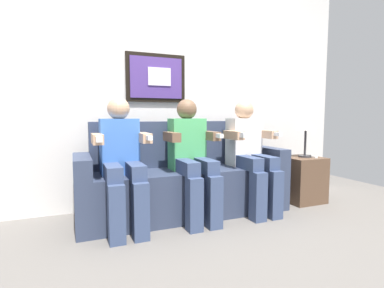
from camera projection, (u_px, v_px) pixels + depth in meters
name	position (u px, v px, depth m)	size (l,w,h in m)	color
ground_plane	(198.00, 224.00, 2.57)	(5.74, 5.74, 0.00)	#66605B
back_wall_assembly	(170.00, 84.00, 3.15)	(4.41, 0.10, 2.60)	silver
couch	(185.00, 182.00, 2.84)	(2.01, 0.58, 0.90)	#333D56
person_on_left	(122.00, 158.00, 2.42)	(0.46, 0.56, 1.11)	#3F72CC
person_in_middle	(192.00, 154.00, 2.66)	(0.46, 0.56, 1.11)	#4CB266
person_on_right	(250.00, 151.00, 2.89)	(0.46, 0.56, 1.11)	white
side_table_right	(302.00, 179.00, 3.26)	(0.40, 0.40, 0.50)	brown
table_lamp	(306.00, 125.00, 3.20)	(0.22, 0.22, 0.46)	#333338
spare_remote_on_table	(312.00, 157.00, 3.20)	(0.04, 0.13, 0.02)	white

